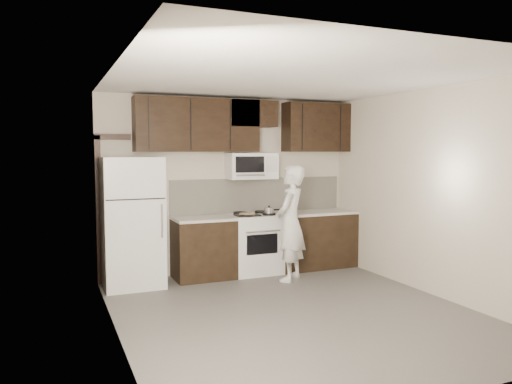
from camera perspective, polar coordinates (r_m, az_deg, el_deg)
floor at (r=6.01m, az=4.44°, el=-13.55°), size 4.50×4.50×0.00m
back_wall at (r=7.79m, az=-3.12°, el=0.79°), size 4.00×0.00×4.00m
ceiling at (r=5.77m, az=4.61°, el=12.86°), size 4.50×4.50×0.00m
counter_run at (r=7.85m, az=1.86°, el=-5.76°), size 2.95×0.64×0.91m
stove at (r=7.72m, az=-0.19°, el=-5.89°), size 0.76×0.66×0.94m
backsplash at (r=7.98m, az=0.30°, el=-0.34°), size 2.90×0.02×0.54m
upper_cabinets at (r=7.69m, az=-1.23°, el=7.69°), size 3.48×0.35×0.78m
microwave at (r=7.70m, az=-0.54°, el=2.99°), size 0.76×0.42×0.40m
refrigerator at (r=7.11m, az=-13.96°, el=-3.37°), size 0.80×0.76×1.80m
door_trim at (r=7.34m, az=-17.26°, el=-0.45°), size 0.50×0.08×2.12m
saucepan at (r=7.58m, az=1.51°, el=-2.20°), size 0.26×0.15×0.15m
baking_tray at (r=7.50m, az=-1.00°, el=-2.65°), size 0.36×0.28×0.02m
pizza at (r=7.50m, az=-1.00°, el=-2.52°), size 0.25×0.25×0.02m
person at (r=7.25m, az=3.96°, el=-3.56°), size 0.72×0.72×1.68m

